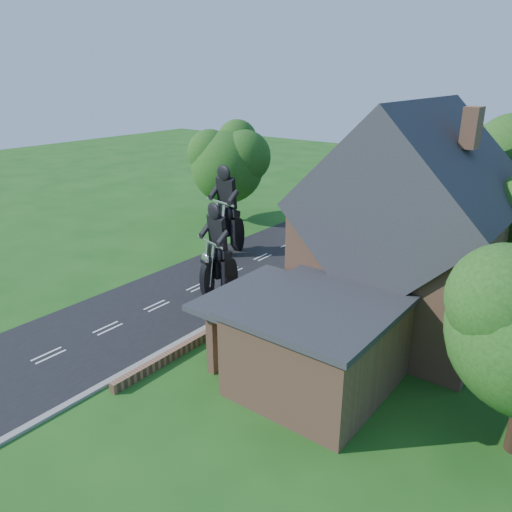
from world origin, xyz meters
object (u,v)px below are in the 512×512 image
Objects in this scene: garden_wall at (282,292)px; annex at (315,343)px; house at (409,236)px; motorcycle_follow at (228,241)px; motorcycle_lead at (219,283)px.

garden_wall is 3.12× the size of annex.
annex is (-0.62, -6.80, -2.58)m from house.
motorcycle_follow is at bearing 154.10° from garden_wall.
motorcycle_lead reaches higher than garden_wall.
annex is 9.03m from motorcycle_lead.
house reaches higher than annex.
annex is at bearing -95.24° from house.
motorcycle_lead is (-2.61, -2.10, 0.57)m from garden_wall.
motorcycle_lead is at bearing -141.22° from garden_wall.
house is at bearing -144.53° from motorcycle_lead.
house reaches higher than garden_wall.
house is at bearing 84.76° from annex.
annex is at bearing 171.73° from motorcycle_lead.
motorcycle_follow reaches higher than motorcycle_lead.
house is 13.40m from motorcycle_follow.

